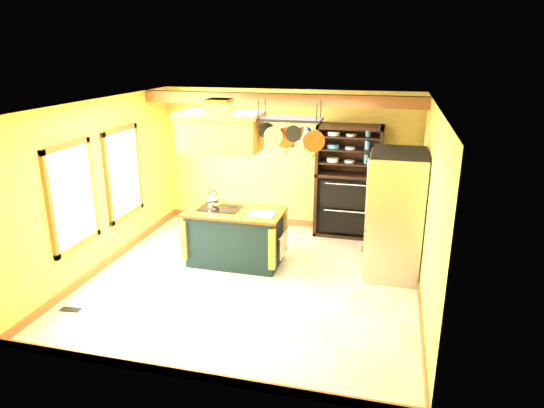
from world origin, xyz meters
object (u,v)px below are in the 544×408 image
at_px(kitchen_island, 235,236).
at_px(refrigerator, 394,217).
at_px(hutch, 347,193).
at_px(range_hood, 220,130).
at_px(pot_rack, 291,127).

distance_m(kitchen_island, refrigerator, 2.57).
bearing_deg(hutch, range_hood, -136.41).
relative_size(kitchen_island, pot_rack, 1.52).
bearing_deg(kitchen_island, pot_rack, 0.47).
bearing_deg(pot_rack, kitchen_island, 179.94).
distance_m(refrigerator, hutch, 1.76).
bearing_deg(kitchen_island, hutch, 47.33).
bearing_deg(range_hood, refrigerator, 5.03).
relative_size(pot_rack, refrigerator, 0.54).
relative_size(kitchen_island, range_hood, 1.23).
height_order(refrigerator, hutch, hutch).
relative_size(kitchen_island, hutch, 0.76).
xyz_separation_m(pot_rack, refrigerator, (1.60, 0.24, -1.36)).
distance_m(kitchen_island, pot_rack, 2.05).
bearing_deg(kitchen_island, range_hood, -179.22).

